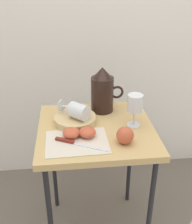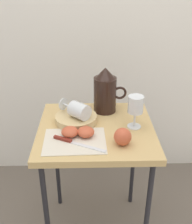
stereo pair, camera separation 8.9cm
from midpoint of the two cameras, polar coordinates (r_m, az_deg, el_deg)
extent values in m
cube|color=silver|center=(1.75, 1.00, 15.32)|extent=(2.40, 0.03, 1.95)
cube|color=tan|center=(1.29, 1.98, -3.78)|extent=(0.53, 0.51, 0.03)
cylinder|color=black|center=(1.36, -8.07, -21.35)|extent=(0.02, 0.02, 0.66)
cylinder|color=black|center=(1.38, 12.39, -20.73)|extent=(0.02, 0.02, 0.66)
cylinder|color=black|center=(1.67, -6.58, -10.13)|extent=(0.02, 0.02, 0.66)
cylinder|color=black|center=(1.69, 9.22, -9.83)|extent=(0.02, 0.02, 0.66)
cube|color=beige|center=(1.18, -2.26, -6.05)|extent=(0.27, 0.21, 0.00)
cylinder|color=tan|center=(1.31, -2.19, -1.46)|extent=(0.20, 0.20, 0.03)
cylinder|color=black|center=(1.39, 3.70, 3.56)|extent=(0.11, 0.11, 0.18)
cylinder|color=orange|center=(1.41, 3.66, 2.23)|extent=(0.11, 0.11, 0.10)
cone|color=black|center=(1.35, 3.85, 8.06)|extent=(0.10, 0.10, 0.05)
torus|color=black|center=(1.40, 6.79, 3.91)|extent=(0.07, 0.01, 0.07)
cylinder|color=silver|center=(1.30, 9.84, -3.03)|extent=(0.06, 0.06, 0.00)
cylinder|color=silver|center=(1.28, 9.98, -1.55)|extent=(0.01, 0.01, 0.07)
cylinder|color=silver|center=(1.25, 10.26, 1.47)|extent=(0.07, 0.07, 0.08)
cylinder|color=orange|center=(1.25, 10.19, 0.77)|extent=(0.06, 0.06, 0.04)
cylinder|color=silver|center=(1.27, -1.45, 0.24)|extent=(0.12, 0.11, 0.07)
cylinder|color=silver|center=(1.32, -3.84, 1.22)|extent=(0.05, 0.05, 0.01)
cylinder|color=silver|center=(1.34, -4.82, 1.62)|extent=(0.04, 0.05, 0.06)
ellipsoid|color=#C15133|center=(1.20, -3.31, -4.15)|extent=(0.07, 0.07, 0.04)
ellipsoid|color=#C15133|center=(1.20, 0.01, -4.18)|extent=(0.07, 0.07, 0.04)
sphere|color=#C15133|center=(1.15, 7.74, -5.11)|extent=(0.07, 0.07, 0.07)
cube|color=silver|center=(1.14, 0.66, -7.26)|extent=(0.15, 0.08, 0.00)
cube|color=maroon|center=(1.18, -4.73, -5.62)|extent=(0.08, 0.05, 0.01)
camera|label=1|loc=(0.04, -87.95, 1.08)|focal=44.26mm
camera|label=2|loc=(0.04, 92.05, -1.08)|focal=44.26mm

